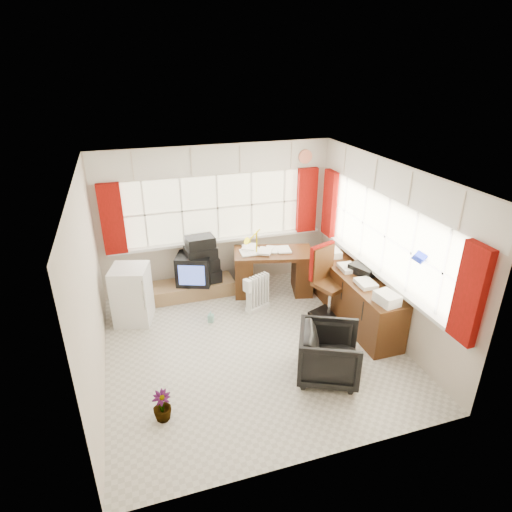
{
  "coord_description": "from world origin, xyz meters",
  "views": [
    {
      "loc": [
        -1.46,
        -4.78,
        3.72
      ],
      "look_at": [
        0.23,
        0.55,
        1.15
      ],
      "focal_mm": 30.0,
      "sensor_mm": 36.0,
      "label": 1
    }
  ],
  "objects_px": {
    "tv_bench": "(193,289)",
    "task_chair": "(326,279)",
    "credenza": "(356,297)",
    "mini_fridge": "(132,294)",
    "radiator": "(258,296)",
    "office_chair": "(329,354)",
    "crt_tv": "(195,268)",
    "desk": "(273,269)",
    "desk_lamp": "(257,237)"
  },
  "relations": [
    {
      "from": "task_chair",
      "to": "crt_tv",
      "type": "height_order",
      "value": "task_chair"
    },
    {
      "from": "office_chair",
      "to": "mini_fridge",
      "type": "distance_m",
      "value": 3.11
    },
    {
      "from": "desk",
      "to": "office_chair",
      "type": "xyz_separation_m",
      "value": [
        -0.07,
        -2.31,
        -0.08
      ]
    },
    {
      "from": "office_chair",
      "to": "credenza",
      "type": "relative_size",
      "value": 0.38
    },
    {
      "from": "desk_lamp",
      "to": "radiator",
      "type": "distance_m",
      "value": 0.97
    },
    {
      "from": "desk",
      "to": "crt_tv",
      "type": "distance_m",
      "value": 1.35
    },
    {
      "from": "radiator",
      "to": "crt_tv",
      "type": "relative_size",
      "value": 0.85
    },
    {
      "from": "office_chair",
      "to": "tv_bench",
      "type": "height_order",
      "value": "office_chair"
    },
    {
      "from": "task_chair",
      "to": "radiator",
      "type": "xyz_separation_m",
      "value": [
        -0.98,
        0.42,
        -0.37
      ]
    },
    {
      "from": "office_chair",
      "to": "crt_tv",
      "type": "distance_m",
      "value": 2.88
    },
    {
      "from": "task_chair",
      "to": "desk",
      "type": "bearing_deg",
      "value": 121.02
    },
    {
      "from": "radiator",
      "to": "task_chair",
      "type": "bearing_deg",
      "value": -23.25
    },
    {
      "from": "office_chair",
      "to": "radiator",
      "type": "relative_size",
      "value": 1.26
    },
    {
      "from": "task_chair",
      "to": "tv_bench",
      "type": "relative_size",
      "value": 0.83
    },
    {
      "from": "desk",
      "to": "tv_bench",
      "type": "relative_size",
      "value": 1.03
    },
    {
      "from": "tv_bench",
      "to": "crt_tv",
      "type": "height_order",
      "value": "crt_tv"
    },
    {
      "from": "task_chair",
      "to": "mini_fridge",
      "type": "height_order",
      "value": "task_chair"
    },
    {
      "from": "credenza",
      "to": "tv_bench",
      "type": "height_order",
      "value": "credenza"
    },
    {
      "from": "office_chair",
      "to": "task_chair",
      "type": "bearing_deg",
      "value": 1.77
    },
    {
      "from": "tv_bench",
      "to": "mini_fridge",
      "type": "height_order",
      "value": "mini_fridge"
    },
    {
      "from": "desk",
      "to": "radiator",
      "type": "bearing_deg",
      "value": -131.95
    },
    {
      "from": "desk",
      "to": "mini_fridge",
      "type": "relative_size",
      "value": 1.59
    },
    {
      "from": "desk_lamp",
      "to": "mini_fridge",
      "type": "bearing_deg",
      "value": -174.06
    },
    {
      "from": "credenza",
      "to": "mini_fridge",
      "type": "xyz_separation_m",
      "value": [
        -3.28,
        1.02,
        0.06
      ]
    },
    {
      "from": "desk_lamp",
      "to": "office_chair",
      "type": "relative_size",
      "value": 0.58
    },
    {
      "from": "desk_lamp",
      "to": "credenza",
      "type": "height_order",
      "value": "desk_lamp"
    },
    {
      "from": "task_chair",
      "to": "credenza",
      "type": "distance_m",
      "value": 0.54
    },
    {
      "from": "radiator",
      "to": "crt_tv",
      "type": "height_order",
      "value": "crt_tv"
    },
    {
      "from": "desk_lamp",
      "to": "tv_bench",
      "type": "xyz_separation_m",
      "value": [
        -1.07,
        0.29,
        -0.95
      ]
    },
    {
      "from": "mini_fridge",
      "to": "task_chair",
      "type": "bearing_deg",
      "value": -13.45
    },
    {
      "from": "desk",
      "to": "mini_fridge",
      "type": "bearing_deg",
      "value": -174.97
    },
    {
      "from": "tv_bench",
      "to": "task_chair",
      "type": "bearing_deg",
      "value": -32.06
    },
    {
      "from": "crt_tv",
      "to": "office_chair",
      "type": "bearing_deg",
      "value": -64.53
    },
    {
      "from": "radiator",
      "to": "tv_bench",
      "type": "distance_m",
      "value": 1.22
    },
    {
      "from": "desk_lamp",
      "to": "task_chair",
      "type": "bearing_deg",
      "value": -47.27
    },
    {
      "from": "task_chair",
      "to": "tv_bench",
      "type": "xyz_separation_m",
      "value": [
        -1.91,
        1.2,
        -0.49
      ]
    },
    {
      "from": "credenza",
      "to": "crt_tv",
      "type": "height_order",
      "value": "credenza"
    },
    {
      "from": "tv_bench",
      "to": "desk_lamp",
      "type": "bearing_deg",
      "value": -14.95
    },
    {
      "from": "radiator",
      "to": "credenza",
      "type": "height_order",
      "value": "credenza"
    },
    {
      "from": "office_chair",
      "to": "crt_tv",
      "type": "height_order",
      "value": "crt_tv"
    },
    {
      "from": "desk",
      "to": "crt_tv",
      "type": "xyz_separation_m",
      "value": [
        -1.31,
        0.29,
        0.08
      ]
    },
    {
      "from": "office_chair",
      "to": "crt_tv",
      "type": "relative_size",
      "value": 1.07
    },
    {
      "from": "office_chair",
      "to": "tv_bench",
      "type": "bearing_deg",
      "value": 51.98
    },
    {
      "from": "task_chair",
      "to": "credenza",
      "type": "relative_size",
      "value": 0.58
    },
    {
      "from": "task_chair",
      "to": "crt_tv",
      "type": "bearing_deg",
      "value": 147.22
    },
    {
      "from": "desk_lamp",
      "to": "task_chair",
      "type": "distance_m",
      "value": 1.32
    },
    {
      "from": "office_chair",
      "to": "radiator",
      "type": "xyz_separation_m",
      "value": [
        -0.36,
        1.83,
        -0.1
      ]
    },
    {
      "from": "task_chair",
      "to": "tv_bench",
      "type": "distance_m",
      "value": 2.31
    },
    {
      "from": "radiator",
      "to": "mini_fridge",
      "type": "relative_size",
      "value": 0.67
    },
    {
      "from": "radiator",
      "to": "desk",
      "type": "bearing_deg",
      "value": 48.05
    }
  ]
}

